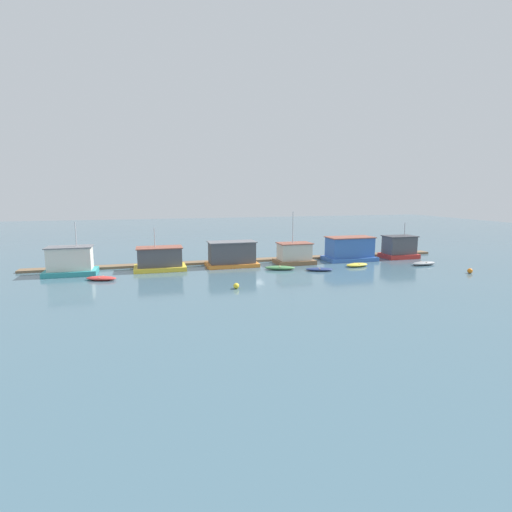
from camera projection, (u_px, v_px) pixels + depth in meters
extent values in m
plane|color=#426070|center=(254.00, 265.00, 54.76)|extent=(200.00, 200.00, 0.00)
cube|color=brown|center=(249.00, 260.00, 57.54)|extent=(59.60, 1.80, 0.30)
cube|color=teal|center=(71.00, 272.00, 48.35)|extent=(6.01, 3.82, 0.61)
cube|color=silver|center=(70.00, 259.00, 48.08)|extent=(4.91, 2.72, 2.72)
cube|color=slate|center=(69.00, 247.00, 47.86)|extent=(5.21, 3.02, 0.12)
cylinder|color=#B2B2B7|center=(76.00, 234.00, 47.83)|extent=(0.12, 0.12, 2.92)
cube|color=gold|center=(160.00, 268.00, 51.20)|extent=(6.47, 3.95, 0.55)
cube|color=#4C4C51|center=(160.00, 257.00, 50.97)|extent=(5.45, 2.94, 2.32)
cube|color=brown|center=(159.00, 247.00, 50.78)|extent=(5.75, 3.24, 0.12)
cylinder|color=#B2B2B7|center=(155.00, 237.00, 50.43)|extent=(0.12, 0.12, 2.47)
cube|color=orange|center=(232.00, 264.00, 53.78)|extent=(6.90, 3.75, 0.48)
cube|color=#4C4C51|center=(232.00, 253.00, 53.52)|extent=(6.00, 2.86, 2.77)
cube|color=slate|center=(232.00, 242.00, 53.29)|extent=(6.30, 3.16, 0.12)
cube|color=brown|center=(294.00, 262.00, 55.78)|extent=(5.30, 3.71, 0.57)
cube|color=beige|center=(294.00, 252.00, 55.56)|extent=(4.31, 2.72, 2.24)
cube|color=brown|center=(294.00, 243.00, 55.37)|extent=(4.61, 3.02, 0.12)
cylinder|color=#B2B2B7|center=(293.00, 227.00, 54.94)|extent=(0.12, 0.12, 4.33)
cube|color=#3866B7|center=(349.00, 258.00, 58.57)|extent=(7.41, 4.18, 0.54)
cube|color=#3866B7|center=(350.00, 247.00, 58.30)|extent=(6.43, 3.20, 2.78)
cube|color=brown|center=(350.00, 237.00, 58.07)|extent=(6.73, 3.50, 0.12)
cube|color=red|center=(399.00, 256.00, 60.67)|extent=(5.10, 3.61, 0.64)
cube|color=#4C4C51|center=(399.00, 245.00, 60.41)|extent=(4.33, 2.83, 2.60)
cube|color=#38383D|center=(400.00, 236.00, 60.20)|extent=(4.63, 3.13, 0.12)
cylinder|color=#B2B2B7|center=(405.00, 229.00, 60.23)|extent=(0.12, 0.12, 2.01)
ellipsoid|color=red|center=(101.00, 278.00, 45.27)|extent=(3.71, 2.42, 0.46)
cube|color=#997F60|center=(101.00, 277.00, 45.24)|extent=(0.53, 1.12, 0.08)
ellipsoid|color=#47844C|center=(280.00, 268.00, 51.36)|extent=(4.12, 2.52, 0.51)
cube|color=#997F60|center=(280.00, 266.00, 51.33)|extent=(0.51, 1.13, 0.08)
ellipsoid|color=navy|center=(319.00, 269.00, 50.67)|extent=(3.69, 2.37, 0.40)
cube|color=#997F60|center=(319.00, 268.00, 50.65)|extent=(0.51, 1.12, 0.08)
ellipsoid|color=yellow|center=(357.00, 265.00, 53.57)|extent=(3.35, 1.77, 0.47)
cube|color=#997F60|center=(357.00, 264.00, 53.54)|extent=(0.28, 1.23, 0.08)
ellipsoid|color=gray|center=(424.00, 263.00, 54.56)|extent=(3.85, 1.58, 0.52)
cube|color=#997F60|center=(424.00, 262.00, 54.53)|extent=(0.25, 1.09, 0.08)
cylinder|color=brown|center=(214.00, 258.00, 54.95)|extent=(0.30, 0.30, 1.82)
sphere|color=yellow|center=(236.00, 286.00, 41.30)|extent=(0.60, 0.60, 0.60)
sphere|color=orange|center=(470.00, 271.00, 49.12)|extent=(0.62, 0.62, 0.62)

